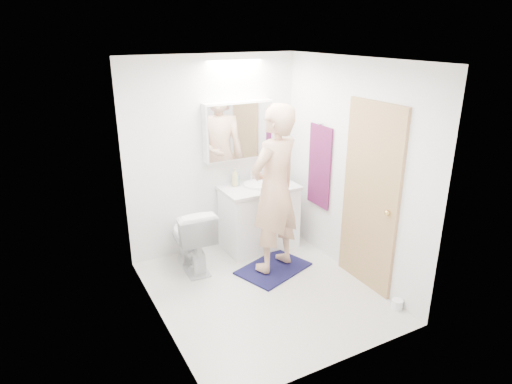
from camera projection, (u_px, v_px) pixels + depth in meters
floor at (263, 291)px, 4.78m from camera, size 2.50×2.50×0.00m
ceiling at (264, 60)px, 3.95m from camera, size 2.50×2.50×0.00m
wall_back at (214, 156)px, 5.40m from camera, size 2.50×0.00×2.50m
wall_front at (344, 235)px, 3.33m from camera, size 2.50×0.00×2.50m
wall_left at (154, 206)px, 3.88m from camera, size 0.00×2.50×2.50m
wall_right at (351, 170)px, 4.86m from camera, size 0.00×2.50×2.50m
vanity_cabinet at (259, 218)px, 5.66m from camera, size 0.90×0.55×0.78m
countertop at (259, 188)px, 5.52m from camera, size 0.95×0.58×0.04m
sink_basin at (258, 184)px, 5.53m from camera, size 0.36×0.36×0.03m
faucet at (251, 175)px, 5.66m from camera, size 0.02×0.02×0.16m
medicine_cabinet at (238, 131)px, 5.37m from camera, size 0.88×0.14×0.70m
mirror_panel at (241, 132)px, 5.31m from camera, size 0.84×0.01×0.66m
toilet at (191, 237)px, 5.14m from camera, size 0.48×0.79×0.78m
bath_rug at (273, 268)px, 5.21m from camera, size 0.94×0.78×0.02m
person at (274, 190)px, 4.87m from camera, size 0.80×0.66×1.90m
door at (370, 198)px, 4.63m from camera, size 0.04×0.80×2.00m
door_knob at (387, 213)px, 4.38m from camera, size 0.06×0.06×0.06m
towel at (320, 167)px, 5.34m from camera, size 0.02×0.42×1.00m
towel_hook at (321, 124)px, 5.15m from camera, size 0.07×0.02×0.02m
soap_bottle_a at (235, 177)px, 5.48m from camera, size 0.12×0.12×0.23m
soap_bottle_b at (237, 179)px, 5.53m from camera, size 0.09×0.10×0.16m
toothbrush_cup at (272, 176)px, 5.75m from camera, size 0.12×0.12×0.09m
toilet_paper_roll at (397, 304)px, 4.47m from camera, size 0.11×0.11×0.10m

